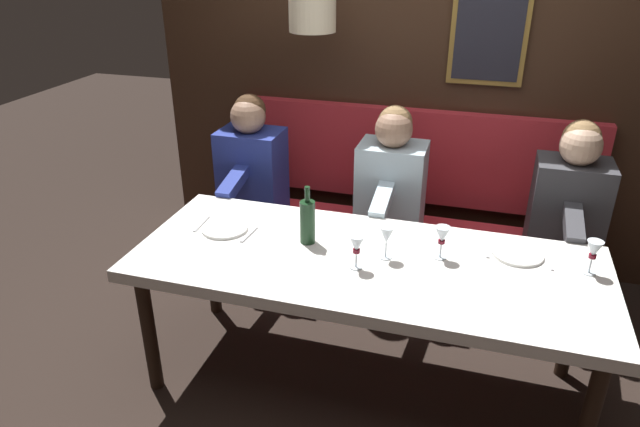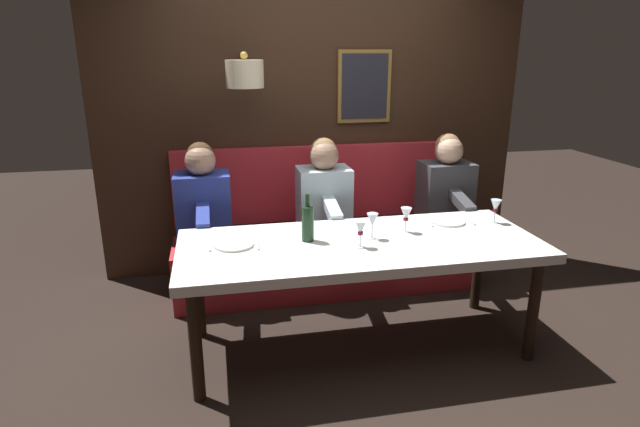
{
  "view_description": "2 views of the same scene",
  "coord_description": "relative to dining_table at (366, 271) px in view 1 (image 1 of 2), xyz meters",
  "views": [
    {
      "loc": [
        -2.32,
        -0.46,
        2.12
      ],
      "look_at": [
        0.05,
        0.25,
        0.92
      ],
      "focal_mm": 32.28,
      "sensor_mm": 36.0,
      "label": 1
    },
    {
      "loc": [
        -2.9,
        0.85,
        1.87
      ],
      "look_at": [
        0.05,
        0.25,
        0.92
      ],
      "focal_mm": 29.17,
      "sensor_mm": 36.0,
      "label": 2
    }
  ],
  "objects": [
    {
      "name": "place_setting_0",
      "position": [
        0.24,
        -0.69,
        0.07
      ],
      "size": [
        0.24,
        0.32,
        0.01
      ],
      "color": "white",
      "rests_on": "dining_table"
    },
    {
      "name": "diner_near",
      "position": [
        0.88,
        0.04,
        0.14
      ],
      "size": [
        0.6,
        0.4,
        0.79
      ],
      "color": "silver",
      "rests_on": "banquette_bench"
    },
    {
      "name": "diner_middle",
      "position": [
        0.88,
        0.96,
        0.14
      ],
      "size": [
        0.6,
        0.4,
        0.79
      ],
      "color": "#283893",
      "rests_on": "banquette_bench"
    },
    {
      "name": "ground_plane",
      "position": [
        0.0,
        0.0,
        -0.67
      ],
      "size": [
        12.0,
        12.0,
        0.0
      ],
      "primitive_type": "plane",
      "color": "black"
    },
    {
      "name": "wine_glass_1",
      "position": [
        0.04,
        -0.08,
        0.18
      ],
      "size": [
        0.07,
        0.07,
        0.16
      ],
      "color": "silver",
      "rests_on": "dining_table"
    },
    {
      "name": "wine_glass_3",
      "position": [
        -0.09,
        0.03,
        0.18
      ],
      "size": [
        0.07,
        0.07,
        0.16
      ],
      "color": "silver",
      "rests_on": "dining_table"
    },
    {
      "name": "banquette_bench",
      "position": [
        0.89,
        0.0,
        -0.45
      ],
      "size": [
        0.52,
        2.43,
        0.45
      ],
      "primitive_type": "cube",
      "color": "red",
      "rests_on": "ground_plane"
    },
    {
      "name": "wine_bottle",
      "position": [
        0.08,
        0.32,
        0.18
      ],
      "size": [
        0.08,
        0.08,
        0.3
      ],
      "color": "#19381E",
      "rests_on": "dining_table"
    },
    {
      "name": "back_wall_panel",
      "position": [
        1.46,
        0.0,
        0.7
      ],
      "size": [
        0.59,
        3.63,
        2.9
      ],
      "color": "#382316",
      "rests_on": "ground_plane"
    },
    {
      "name": "diner_nearest",
      "position": [
        0.88,
        -0.96,
        0.14
      ],
      "size": [
        0.6,
        0.4,
        0.79
      ],
      "color": "#3D3D42",
      "rests_on": "banquette_bench"
    },
    {
      "name": "wine_glass_0",
      "position": [
        0.11,
        -0.33,
        0.18
      ],
      "size": [
        0.07,
        0.07,
        0.16
      ],
      "color": "silver",
      "rests_on": "dining_table"
    },
    {
      "name": "wine_glass_2",
      "position": [
        0.16,
        -0.99,
        0.18
      ],
      "size": [
        0.07,
        0.07,
        0.16
      ],
      "color": "silver",
      "rests_on": "dining_table"
    },
    {
      "name": "dining_table",
      "position": [
        0.0,
        0.0,
        0.0
      ],
      "size": [
        0.9,
        2.23,
        0.74
      ],
      "color": "silver",
      "rests_on": "ground_plane"
    },
    {
      "name": "place_setting_1",
      "position": [
        0.08,
        0.77,
        0.07
      ],
      "size": [
        0.24,
        0.32,
        0.01
      ],
      "color": "silver",
      "rests_on": "dining_table"
    }
  ]
}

